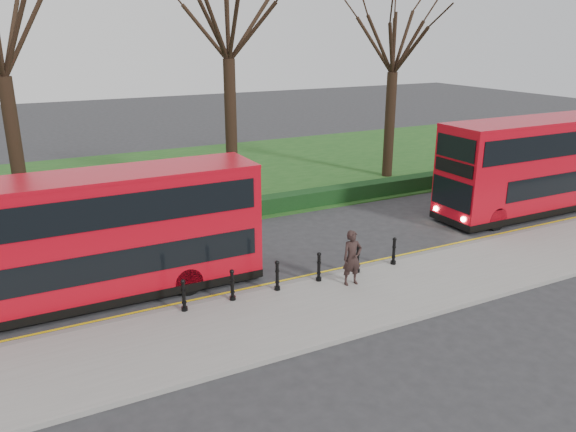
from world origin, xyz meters
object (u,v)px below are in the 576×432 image
bollard_row (298,272)px  bus_rear (543,165)px  bus_lead (98,238)px  pedestrian (352,258)px

bollard_row → bus_rear: bus_rear is taller
bus_lead → pedestrian: size_ratio=5.45×
bus_rear → bollard_row: bearing=-170.5°
bollard_row → bus_rear: bearing=9.5°
bus_lead → pedestrian: bearing=-22.1°
bollard_row → pedestrian: pedestrian is taller
bus_rear → pedestrian: 13.36m
bus_rear → pedestrian: bus_rear is taller
bus_lead → bus_rear: (20.57, 0.08, 0.17)m
bollard_row → bus_rear: 14.88m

